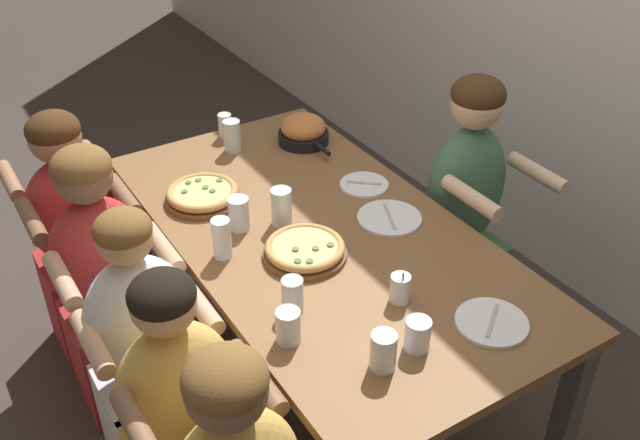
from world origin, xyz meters
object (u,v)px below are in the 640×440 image
Objects in this scene: cocktail_glass_blue at (400,290)px; drinking_glass_h at (239,216)px; skillet_bowl at (303,131)px; drinking_glass_i at (383,351)px; drinking_glass_f at (288,327)px; diner_near_midright at (182,425)px; drinking_glass_e at (417,336)px; pizza_board_second at (305,250)px; diner_far_center at (462,221)px; drinking_glass_d at (232,138)px; drinking_glass_g at (225,127)px; diner_near_midleft at (108,292)px; empty_plate_b at (492,322)px; drinking_glass_a at (292,297)px; empty_plate_c at (389,218)px; diner_near_left at (80,245)px; drinking_glass_b at (281,209)px; pizza_board_main at (203,194)px; empty_plate_a at (364,185)px; diner_near_center at (148,364)px; drinking_glass_c at (222,240)px.

drinking_glass_h reaches higher than cocktail_glass_blue.
skillet_bowl reaches higher than drinking_glass_i.
drinking_glass_f is 0.47m from diner_near_midright.
pizza_board_second is at bearing -175.15° from drinking_glass_e.
diner_far_center is at bearing 126.00° from drinking_glass_i.
skillet_bowl is at bearing 72.15° from drinking_glass_d.
drinking_glass_g is 0.10× the size of diner_near_midleft.
cocktail_glass_blue is at bearing 156.38° from drinking_glass_e.
drinking_glass_a reaches higher than empty_plate_b.
skillet_bowl is 0.30× the size of diner_near_midright.
drinking_glass_h is at bearing 172.74° from drinking_glass_a.
empty_plate_c is 1.90× the size of drinking_glass_h.
diner_far_center reaches higher than skillet_bowl.
drinking_glass_f is 0.90× the size of drinking_glass_i.
diner_near_left is 0.98× the size of diner_near_midleft.
drinking_glass_b reaches higher than cocktail_glass_blue.
diner_far_center is (0.12, 0.80, -0.27)m from drinking_glass_b.
diner_near_left is at bearing -130.34° from empty_plate_c.
pizza_board_main is 0.26× the size of diner_near_midleft.
drinking_glass_g is 1.12m from diner_far_center.
diner_far_center is at bearing -15.11° from diner_near_midleft.
drinking_glass_d is at bearing -172.90° from empty_plate_b.
drinking_glass_g is (-1.31, 0.03, 0.00)m from cocktail_glass_blue.
drinking_glass_g is 1.54m from drinking_glass_i.
diner_near_center is at bearing -78.60° from empty_plate_a.
drinking_glass_i is (1.39, -0.21, -0.00)m from drinking_glass_d.
diner_near_midright is at bearing -75.17° from empty_plate_c.
diner_near_left is at bearing -96.99° from skillet_bowl.
empty_plate_b is at bearing -50.44° from diner_near_midleft.
pizza_board_second is 0.26× the size of diner_near_left.
drinking_glass_d is at bearing 151.27° from drinking_glass_c.
drinking_glass_g is at bearing 164.09° from drinking_glass_a.
drinking_glass_b reaches higher than drinking_glass_g.
drinking_glass_e is (1.38, -0.08, -0.02)m from drinking_glass_d.
drinking_glass_d is at bearing -12.57° from drinking_glass_g.
drinking_glass_b reaches higher than pizza_board_second.
drinking_glass_f is (0.85, -0.10, 0.02)m from pizza_board_main.
diner_near_midright is at bearing -112.67° from empty_plate_b.
empty_plate_b is 1.86× the size of drinking_glass_i.
drinking_glass_f is at bearing -17.36° from diner_near_midright.
drinking_glass_c is at bearing -143.91° from empty_plate_b.
skillet_bowl is 3.21× the size of drinking_glass_e.
pizza_board_main is at bearing -112.44° from empty_plate_a.
skillet_bowl is 2.97× the size of drinking_glass_g.
empty_plate_a is 1.93× the size of drinking_glass_e.
drinking_glass_d is at bearing -46.05° from diner_far_center.
drinking_glass_e is at bearing -65.84° from diner_near_left.
cocktail_glass_blue is 0.89m from diner_near_center.
drinking_glass_f is at bearing -7.02° from pizza_board_main.
empty_plate_c is 1.99× the size of cocktail_glass_blue.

